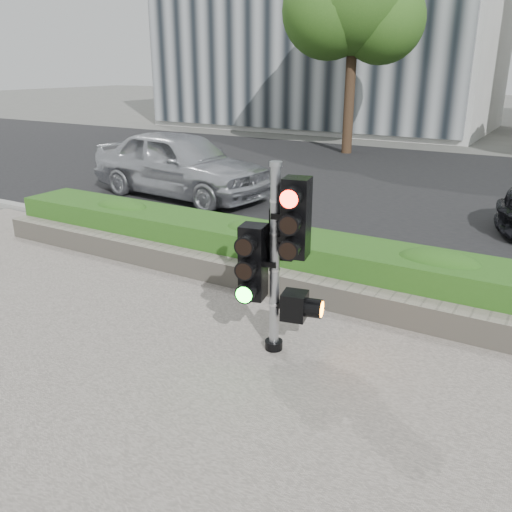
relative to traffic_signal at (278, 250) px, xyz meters
name	(u,v)px	position (x,y,z in m)	size (l,w,h in m)	color
ground	(233,367)	(-0.23, -0.56, -1.20)	(120.00, 120.00, 0.00)	#51514C
road	(445,190)	(-0.23, 9.44, -1.19)	(60.00, 13.00, 0.02)	black
curb	(344,271)	(-0.23, 2.59, -1.14)	(60.00, 0.25, 0.12)	gray
stone_wall	(310,290)	(-0.23, 1.34, -1.00)	(12.00, 0.32, 0.34)	gray
hedge	(330,264)	(-0.23, 1.99, -0.83)	(12.00, 1.00, 0.68)	#48922C
tree_left	(355,2)	(-4.75, 14.00, 3.84)	(4.61, 4.03, 7.34)	black
traffic_signal	(278,250)	(0.00, 0.00, 0.00)	(0.77, 0.62, 2.12)	black
car_silver	(180,164)	(-5.64, 5.44, -0.39)	(1.87, 4.66, 1.59)	silver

